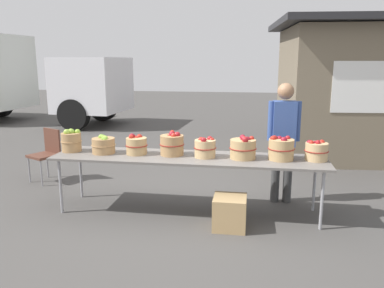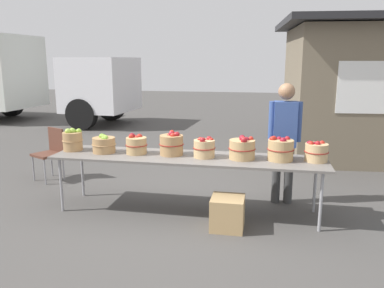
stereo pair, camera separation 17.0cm
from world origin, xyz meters
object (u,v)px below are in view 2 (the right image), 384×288
Objects in this scene: produce_crate at (228,213)px; vendor_adult at (285,134)px; folding_chair at (51,150)px; apple_basket_red_1 at (172,144)px; apple_basket_green_1 at (104,144)px; box_truck at (0,75)px; market_table at (188,159)px; apple_basket_red_3 at (242,148)px; apple_basket_red_0 at (136,145)px; apple_basket_red_4 at (280,149)px; apple_basket_red_5 at (316,152)px; apple_basket_green_0 at (73,140)px; apple_basket_red_2 at (204,148)px.

vendor_adult is at bearing 56.88° from produce_crate.
folding_chair is at bearing 155.71° from produce_crate.
produce_crate is (0.79, -0.48, -0.70)m from apple_basket_red_1.
vendor_adult is at bearing 13.70° from apple_basket_green_1.
folding_chair is at bearing -44.50° from box_truck.
market_table is 2.71m from folding_chair.
market_table is at bearing -178.99° from apple_basket_red_3.
market_table is 1.38m from vendor_adult.
apple_basket_red_0 is 0.90× the size of apple_basket_red_1.
apple_basket_green_1 is 1.11× the size of apple_basket_red_0.
produce_crate is (3.09, -1.39, -0.32)m from folding_chair.
apple_basket_red_4 is at bearing 80.51° from vendor_adult.
folding_chair is (-4.10, 0.91, -0.36)m from apple_basket_red_5.
folding_chair is (-2.30, 0.92, -0.39)m from apple_basket_red_1.
apple_basket_red_0 reaches higher than market_table.
apple_basket_red_3 is (2.31, -0.03, -0.01)m from apple_basket_green_0.
apple_basket_red_3 reaches higher than apple_basket_red_2.
apple_basket_red_5 is 1.32m from produce_crate.
vendor_adult reaches higher than apple_basket_green_1.
vendor_adult reaches higher than apple_basket_red_5.
vendor_adult is at bearing 124.99° from apple_basket_red_5.
apple_basket_red_1 is 0.19× the size of vendor_adult.
folding_chair is at bearing 165.67° from apple_basket_red_4.
folding_chair is at bearing 158.97° from market_table.
vendor_adult reaches higher than apple_basket_red_4.
apple_basket_green_0 is 2.77m from apple_basket_red_4.
box_truck is at bearing -37.19° from vendor_adult.
apple_basket_red_2 is 2.92m from folding_chair.
apple_basket_red_2 is 0.33× the size of folding_chair.
apple_basket_red_3 is 0.83m from produce_crate.
apple_basket_red_1 is at bearing 148.93° from produce_crate.
apple_basket_red_4 reaches higher than apple_basket_red_5.
box_truck is at bearing 141.43° from apple_basket_red_3.
apple_basket_red_2 is at bearing 7.16° from folding_chair.
apple_basket_red_4 reaches higher than produce_crate.
vendor_adult is at bearing 20.73° from folding_chair.
apple_basket_red_1 is 0.92m from apple_basket_red_3.
apple_basket_red_2 is at bearing -0.12° from apple_basket_green_1.
market_table is 10.61× the size of apple_basket_red_4.
apple_basket_green_1 reaches higher than market_table.
apple_basket_red_1 is 0.04× the size of box_truck.
apple_basket_red_3 is at bearing -0.75° from apple_basket_green_0.
apple_basket_red_1 reaches higher than apple_basket_red_5.
box_truck reaches higher than apple_basket_red_3.
box_truck reaches higher than apple_basket_red_2.
vendor_adult reaches higher than produce_crate.
apple_basket_red_2 reaches higher than market_table.
apple_basket_green_1 is at bearing 10.93° from vendor_adult.
vendor_adult reaches higher than folding_chair.
apple_basket_red_4 is (1.16, 0.03, 0.17)m from market_table.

